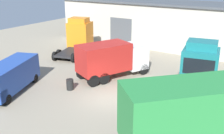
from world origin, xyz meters
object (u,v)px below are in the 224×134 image
(tractor_unit_teal, at_px, (200,69))
(delivery_van_blue, at_px, (10,77))
(container_trailer_green, at_px, (215,110))
(oil_drum, at_px, (70,84))
(box_truck_white, at_px, (112,58))
(tractor_unit_orange, at_px, (79,36))

(tractor_unit_teal, distance_m, delivery_van_blue, 14.65)
(container_trailer_green, xyz_separation_m, oil_drum, (-11.49, 2.37, -2.18))
(box_truck_white, xyz_separation_m, tractor_unit_orange, (-7.89, 4.79, 0.11))
(oil_drum, bearing_deg, tractor_unit_teal, 28.34)
(container_trailer_green, bearing_deg, delivery_van_blue, 135.64)
(tractor_unit_orange, xyz_separation_m, oil_drum, (6.57, -9.04, -1.47))
(container_trailer_green, relative_size, box_truck_white, 1.22)
(delivery_van_blue, distance_m, oil_drum, 4.69)
(delivery_van_blue, xyz_separation_m, tractor_unit_orange, (-2.98, 11.93, 0.61))
(tractor_unit_teal, bearing_deg, container_trailer_green, 10.26)
(delivery_van_blue, bearing_deg, container_trailer_green, 70.45)
(container_trailer_green, bearing_deg, tractor_unit_teal, 63.82)
(tractor_unit_teal, bearing_deg, box_truck_white, -95.91)
(container_trailer_green, xyz_separation_m, delivery_van_blue, (-15.08, -0.52, -1.32))
(container_trailer_green, relative_size, oil_drum, 9.51)
(tractor_unit_teal, height_order, tractor_unit_orange, tractor_unit_teal)
(tractor_unit_teal, xyz_separation_m, box_truck_white, (-7.55, -0.53, -0.22))
(container_trailer_green, bearing_deg, box_truck_white, 100.60)
(container_trailer_green, distance_m, box_truck_white, 12.16)
(tractor_unit_orange, height_order, oil_drum, tractor_unit_orange)
(box_truck_white, bearing_deg, tractor_unit_teal, -61.42)
(delivery_van_blue, bearing_deg, tractor_unit_orange, 172.48)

